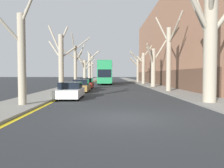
% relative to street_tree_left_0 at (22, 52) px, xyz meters
% --- Properties ---
extents(ground_plane, '(300.00, 300.00, 0.00)m').
position_rel_street_tree_left_0_xyz_m(ground_plane, '(5.87, -3.47, -3.27)').
color(ground_plane, '#2B2D30').
extents(sidewalk_left, '(3.09, 120.00, 0.12)m').
position_rel_street_tree_left_0_xyz_m(sidewalk_left, '(-0.50, 46.53, -3.21)').
color(sidewalk_left, gray).
rests_on(sidewalk_left, ground).
extents(sidewalk_right, '(3.09, 120.00, 0.12)m').
position_rel_street_tree_left_0_xyz_m(sidewalk_right, '(12.24, 46.53, -3.21)').
color(sidewalk_right, gray).
rests_on(sidewalk_right, ground).
extents(building_facade_right, '(10.08, 47.19, 14.74)m').
position_rel_street_tree_left_0_xyz_m(building_facade_right, '(18.78, 26.53, 4.09)').
color(building_facade_right, '#93664C').
rests_on(building_facade_right, ground).
extents(kerb_line_stripe, '(0.24, 120.00, 0.01)m').
position_rel_street_tree_left_0_xyz_m(kerb_line_stripe, '(1.22, 46.53, -3.26)').
color(kerb_line_stripe, yellow).
rests_on(kerb_line_stripe, ground).
extents(street_tree_left_0, '(3.48, 4.01, 7.95)m').
position_rel_street_tree_left_0_xyz_m(street_tree_left_0, '(0.00, 0.00, 0.00)').
color(street_tree_left_0, gray).
rests_on(street_tree_left_0, ground).
extents(street_tree_left_1, '(3.12, 1.61, 7.29)m').
position_rel_street_tree_left_0_xyz_m(street_tree_left_1, '(-0.04, 10.58, 0.20)').
color(street_tree_left_1, gray).
rests_on(street_tree_left_1, ground).
extents(street_tree_left_2, '(5.11, 3.19, 8.15)m').
position_rel_street_tree_left_0_xyz_m(street_tree_left_2, '(-0.14, 21.41, 0.54)').
color(street_tree_left_2, gray).
rests_on(street_tree_left_2, ground).
extents(street_tree_left_3, '(4.10, 1.86, 6.65)m').
position_rel_street_tree_left_0_xyz_m(street_tree_left_3, '(0.03, 32.54, -0.30)').
color(street_tree_left_3, gray).
rests_on(street_tree_left_3, ground).
extents(street_tree_left_4, '(3.58, 3.94, 8.28)m').
position_rel_street_tree_left_0_xyz_m(street_tree_left_4, '(0.13, 44.10, 0.95)').
color(street_tree_left_4, gray).
rests_on(street_tree_left_4, ground).
extents(street_tree_left_5, '(2.75, 2.23, 6.78)m').
position_rel_street_tree_left_0_xyz_m(street_tree_left_5, '(-0.08, 55.01, 0.01)').
color(street_tree_left_5, gray).
rests_on(street_tree_left_5, ground).
extents(street_tree_right_0, '(3.54, 3.89, 8.36)m').
position_rel_street_tree_left_0_xyz_m(street_tree_right_0, '(11.64, 0.94, 0.81)').
color(street_tree_right_0, gray).
rests_on(street_tree_right_0, ground).
extents(street_tree_right_1, '(2.34, 3.19, 8.27)m').
position_rel_street_tree_left_0_xyz_m(street_tree_right_1, '(11.65, 10.52, 0.74)').
color(street_tree_right_1, gray).
rests_on(street_tree_right_1, ground).
extents(street_tree_right_2, '(3.32, 3.44, 6.92)m').
position_rel_street_tree_left_0_xyz_m(street_tree_right_2, '(11.70, 19.12, 0.01)').
color(street_tree_right_2, gray).
rests_on(street_tree_right_2, ground).
extents(street_tree_right_3, '(4.43, 2.33, 7.44)m').
position_rel_street_tree_left_0_xyz_m(street_tree_right_3, '(11.70, 28.94, 0.08)').
color(street_tree_right_3, gray).
rests_on(street_tree_right_3, ground).
extents(street_tree_right_4, '(3.55, 2.54, 7.48)m').
position_rel_street_tree_left_0_xyz_m(street_tree_right_4, '(11.70, 37.54, 0.05)').
color(street_tree_right_4, gray).
rests_on(street_tree_right_4, ground).
extents(double_decker_bus, '(2.61, 10.64, 4.39)m').
position_rel_street_tree_left_0_xyz_m(double_decker_bus, '(4.38, 29.29, -0.78)').
color(double_decker_bus, '#1E7F47').
rests_on(double_decker_bus, ground).
extents(parked_car_0, '(1.82, 4.09, 1.31)m').
position_rel_street_tree_left_0_xyz_m(parked_car_0, '(2.10, 4.16, -2.64)').
color(parked_car_0, silver).
rests_on(parked_car_0, ground).
extents(parked_car_1, '(1.75, 4.39, 1.38)m').
position_rel_street_tree_left_0_xyz_m(parked_car_1, '(2.10, 10.75, -2.62)').
color(parked_car_1, olive).
rests_on(parked_car_1, ground).
extents(parked_car_2, '(1.73, 4.44, 1.42)m').
position_rel_street_tree_left_0_xyz_m(parked_car_2, '(2.10, 16.38, -2.60)').
color(parked_car_2, maroon).
rests_on(parked_car_2, ground).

